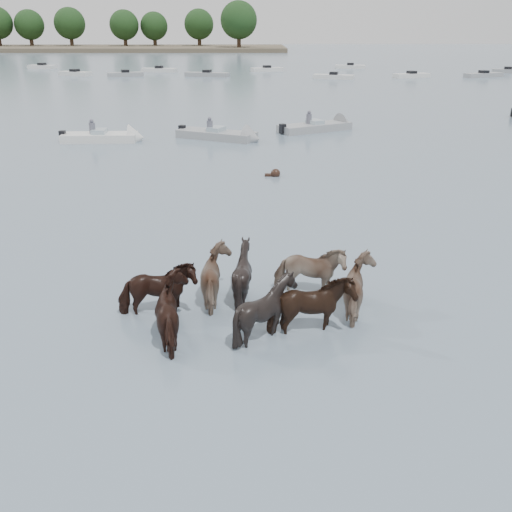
{
  "coord_description": "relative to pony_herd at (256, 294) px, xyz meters",
  "views": [
    {
      "loc": [
        1.25,
        -9.93,
        6.52
      ],
      "look_at": [
        1.34,
        3.19,
        1.1
      ],
      "focal_mm": 39.49,
      "sensor_mm": 36.0,
      "label": 1
    }
  ],
  "objects": [
    {
      "name": "ground",
      "position": [
        -1.33,
        -2.15,
        -0.55
      ],
      "size": [
        400.0,
        400.0,
        0.0
      ],
      "primitive_type": "plane",
      "color": "slate",
      "rests_on": "ground"
    },
    {
      "name": "pony_herd",
      "position": [
        0.0,
        0.0,
        0.0
      ],
      "size": [
        6.82,
        4.08,
        1.66
      ],
      "color": "black",
      "rests_on": "ground"
    },
    {
      "name": "swimming_pony",
      "position": [
        0.97,
        13.41,
        -0.45
      ],
      "size": [
        0.72,
        0.44,
        0.44
      ],
      "color": "black",
      "rests_on": "ground"
    },
    {
      "name": "motorboat_a",
      "position": [
        -8.45,
        21.82,
        -0.32
      ],
      "size": [
        5.04,
        1.78,
        1.92
      ],
      "rotation": [
        0.0,
        0.0,
        0.04
      ],
      "color": "silver",
      "rests_on": "ground"
    },
    {
      "name": "motorboat_b",
      "position": [
        -1.55,
        22.25,
        -0.33
      ],
      "size": [
        5.53,
        3.74,
        1.92
      ],
      "rotation": [
        0.0,
        0.0,
        -0.44
      ],
      "color": "gray",
      "rests_on": "ground"
    },
    {
      "name": "motorboat_c",
      "position": [
        4.73,
        25.64,
        -0.33
      ],
      "size": [
        5.52,
        4.0,
        1.92
      ],
      "rotation": [
        0.0,
        0.0,
        0.5
      ],
      "color": "gray",
      "rests_on": "ground"
    },
    {
      "name": "distant_flotilla",
      "position": [
        -0.78,
        71.11,
        -0.29
      ],
      "size": [
        104.65,
        25.84,
        0.93
      ],
      "color": "silver",
      "rests_on": "ground"
    }
  ]
}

